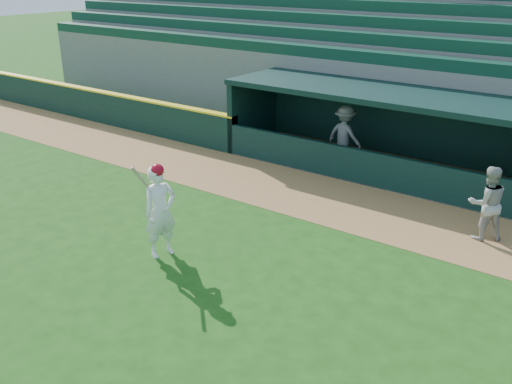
{
  "coord_description": "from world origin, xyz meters",
  "views": [
    {
      "loc": [
        6.69,
        -7.47,
        5.83
      ],
      "look_at": [
        0.0,
        1.6,
        1.3
      ],
      "focal_mm": 40.0,
      "sensor_mm": 36.0,
      "label": 1
    }
  ],
  "objects": [
    {
      "name": "ground",
      "position": [
        0.0,
        0.0,
        0.0
      ],
      "size": [
        120.0,
        120.0,
        0.0
      ],
      "primitive_type": "plane",
      "color": "#1B4711",
      "rests_on": "ground"
    },
    {
      "name": "warning_track",
      "position": [
        0.0,
        4.9,
        0.01
      ],
      "size": [
        40.0,
        3.0,
        0.01
      ],
      "primitive_type": "cube",
      "color": "olive",
      "rests_on": "ground"
    },
    {
      "name": "field_wall_left",
      "position": [
        -12.25,
        6.55,
        0.6
      ],
      "size": [
        15.5,
        0.3,
        1.2
      ],
      "primitive_type": "cube",
      "color": "black",
      "rests_on": "ground"
    },
    {
      "name": "wall_stripe_left",
      "position": [
        -12.25,
        6.55,
        1.23
      ],
      "size": [
        15.5,
        0.32,
        0.06
      ],
      "primitive_type": "cube",
      "color": "yellow",
      "rests_on": "field_wall_left"
    },
    {
      "name": "dugout_player_front",
      "position": [
        3.91,
        4.98,
        0.87
      ],
      "size": [
        1.07,
        1.03,
        1.74
      ],
      "primitive_type": "imported",
      "rotation": [
        0.0,
        0.0,
        3.77
      ],
      "color": "#9E9E99",
      "rests_on": "ground"
    },
    {
      "name": "dugout_player_inside",
      "position": [
        -1.19,
        7.84,
        0.91
      ],
      "size": [
        1.26,
        0.84,
        1.81
      ],
      "primitive_type": "imported",
      "rotation": [
        0.0,
        0.0,
        2.99
      ],
      "color": "#9A9A95",
      "rests_on": "ground"
    },
    {
      "name": "dugout",
      "position": [
        0.0,
        8.0,
        1.36
      ],
      "size": [
        9.4,
        2.8,
        2.46
      ],
      "color": "slate",
      "rests_on": "ground"
    },
    {
      "name": "stands",
      "position": [
        0.01,
        12.58,
        2.4
      ],
      "size": [
        34.5,
        6.25,
        7.44
      ],
      "color": "slate",
      "rests_on": "ground"
    },
    {
      "name": "batter_at_plate",
      "position": [
        -1.41,
        0.12,
        1.02
      ],
      "size": [
        0.66,
        0.88,
        2.07
      ],
      "color": "white",
      "rests_on": "ground"
    }
  ]
}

